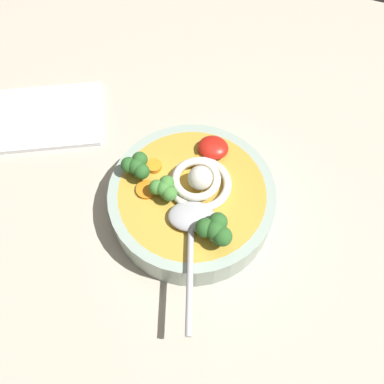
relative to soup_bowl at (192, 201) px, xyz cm
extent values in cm
cube|color=#BCB29E|center=(1.11, -1.25, -4.89)|extent=(107.35, 107.35, 4.23)
cylinder|color=#9EB2A3|center=(0.00, 0.00, -0.09)|extent=(22.79, 22.79, 5.37)
cylinder|color=gold|center=(0.00, 0.00, 0.13)|extent=(20.05, 20.05, 4.94)
torus|color=silver|center=(-0.71, -0.89, 3.18)|extent=(8.52, 8.52, 1.17)
torus|color=silver|center=(-0.16, -1.26, 4.12)|extent=(9.12, 9.12, 1.06)
sphere|color=silver|center=(-0.71, -0.89, 4.71)|extent=(3.30, 3.30, 3.30)
ellipsoid|color=#B7B7BC|center=(-1.25, 3.79, 3.39)|extent=(7.08, 6.06, 1.60)
cylinder|color=#B7B7BC|center=(-3.62, 10.90, 3.39)|extent=(5.48, 14.49, 0.80)
ellipsoid|color=red|center=(-0.59, -7.18, 3.56)|extent=(4.31, 3.88, 1.94)
cylinder|color=#7A9E60|center=(7.90, 0.01, 3.18)|extent=(1.10, 1.10, 1.17)
sphere|color=#2D6628|center=(7.90, 0.01, 4.85)|extent=(2.15, 2.15, 2.15)
sphere|color=#2D6628|center=(8.97, 0.01, 4.65)|extent=(2.15, 2.15, 2.15)
sphere|color=#2D6628|center=(6.92, 0.40, 4.75)|extent=(2.15, 2.15, 2.15)
sphere|color=#2D6628|center=(7.90, -1.07, 4.69)|extent=(2.15, 2.15, 2.15)
cylinder|color=#7A9E60|center=(3.22, 1.89, 3.15)|extent=(1.03, 1.03, 1.10)
sphere|color=#478938|center=(3.22, 1.89, 4.71)|extent=(2.02, 2.02, 2.02)
sphere|color=#478938|center=(4.23, 1.89, 4.53)|extent=(2.02, 2.02, 2.02)
sphere|color=#478938|center=(2.30, 2.25, 4.62)|extent=(2.02, 2.02, 2.02)
sphere|color=#478938|center=(3.22, 0.87, 4.56)|extent=(2.02, 2.02, 2.02)
cylinder|color=#7A9E60|center=(-4.87, 5.41, 3.27)|extent=(1.26, 1.26, 1.35)
sphere|color=#2D6628|center=(-4.87, 5.41, 5.17)|extent=(2.47, 2.47, 2.47)
sphere|color=#2D6628|center=(-3.64, 5.41, 4.95)|extent=(2.47, 2.47, 2.47)
sphere|color=#2D6628|center=(-5.99, 5.86, 5.06)|extent=(2.47, 2.47, 2.47)
sphere|color=#2D6628|center=(-4.87, 4.18, 4.99)|extent=(2.47, 2.47, 2.47)
cylinder|color=orange|center=(6.21, -1.89, 2.99)|extent=(2.11, 2.11, 0.79)
cylinder|color=orange|center=(5.86, 1.83, 2.83)|extent=(2.80, 2.80, 0.48)
cylinder|color=orange|center=(0.43, -4.72, 2.82)|extent=(2.47, 2.47, 0.44)
cube|color=white|center=(27.54, -7.91, -2.37)|extent=(20.52, 18.72, 0.80)
camera|label=1|loc=(-9.68, 27.18, 54.62)|focal=41.50mm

